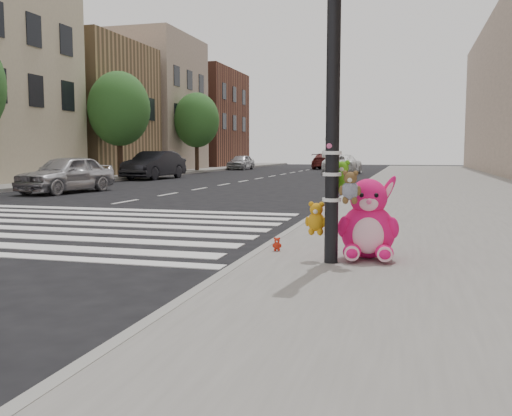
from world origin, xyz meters
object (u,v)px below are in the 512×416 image
at_px(signal_pole, 334,125).
at_px(red_teddy, 277,244).
at_px(car_silver_far, 66,174).
at_px(car_white_near, 343,164).
at_px(pink_bunny, 368,224).
at_px(car_dark_far, 154,165).

bearing_deg(signal_pole, red_teddy, 144.23).
distance_m(car_silver_far, car_white_near, 20.78).
bearing_deg(pink_bunny, signal_pole, -143.97).
bearing_deg(car_silver_far, signal_pole, -37.04).
height_order(red_teddy, car_silver_far, car_silver_far).
relative_size(pink_bunny, car_dark_far, 0.23).
bearing_deg(red_teddy, car_white_near, 83.91).
bearing_deg(pink_bunny, car_white_near, 91.67).
bearing_deg(car_white_near, car_silver_far, 69.92).
relative_size(pink_bunny, red_teddy, 5.72).
relative_size(red_teddy, car_silver_far, 0.05).
bearing_deg(red_teddy, signal_pole, -46.92).
distance_m(signal_pole, red_teddy, 1.83).
xyz_separation_m(signal_pole, pink_bunny, (0.39, 0.35, -1.20)).
bearing_deg(car_silver_far, pink_bunny, -35.09).
height_order(signal_pole, red_teddy, signal_pole).
relative_size(pink_bunny, car_white_near, 0.23).
xyz_separation_m(red_teddy, car_silver_far, (-10.09, 10.38, 0.43)).
xyz_separation_m(red_teddy, car_white_near, (-2.64, 29.78, 0.40)).
distance_m(signal_pole, car_white_near, 30.58).
distance_m(red_teddy, car_silver_far, 14.48).
height_order(pink_bunny, car_silver_far, car_silver_far).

